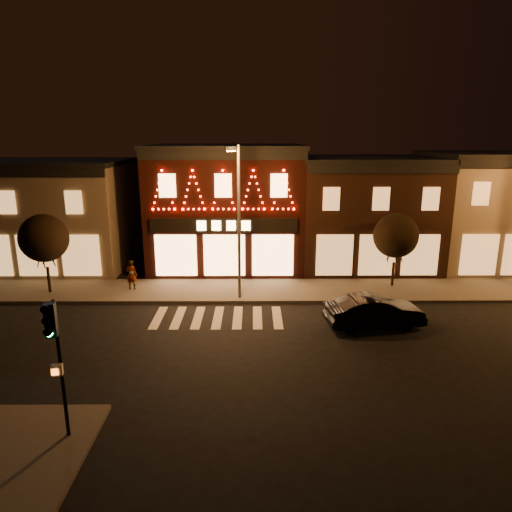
{
  "coord_description": "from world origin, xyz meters",
  "views": [
    {
      "loc": [
        1.8,
        -17.81,
        8.93
      ],
      "look_at": [
        1.93,
        4.0,
        3.21
      ],
      "focal_mm": 32.49,
      "sensor_mm": 36.0,
      "label": 1
    }
  ],
  "objects_px": {
    "traffic_signal_near": "(55,344)",
    "streetlamp_mid": "(238,211)",
    "dark_sedan": "(375,312)",
    "pedestrian": "(131,275)"
  },
  "relations": [
    {
      "from": "streetlamp_mid",
      "to": "pedestrian",
      "type": "height_order",
      "value": "streetlamp_mid"
    },
    {
      "from": "traffic_signal_near",
      "to": "streetlamp_mid",
      "type": "bearing_deg",
      "value": 58.53
    },
    {
      "from": "traffic_signal_near",
      "to": "dark_sedan",
      "type": "xyz_separation_m",
      "value": [
        11.41,
        8.57,
        -2.43
      ]
    },
    {
      "from": "traffic_signal_near",
      "to": "pedestrian",
      "type": "height_order",
      "value": "traffic_signal_near"
    },
    {
      "from": "dark_sedan",
      "to": "streetlamp_mid",
      "type": "bearing_deg",
      "value": 53.34
    },
    {
      "from": "traffic_signal_near",
      "to": "streetlamp_mid",
      "type": "relative_size",
      "value": 0.52
    },
    {
      "from": "pedestrian",
      "to": "streetlamp_mid",
      "type": "bearing_deg",
      "value": 174.53
    },
    {
      "from": "streetlamp_mid",
      "to": "dark_sedan",
      "type": "xyz_separation_m",
      "value": [
        6.6,
        -3.53,
        -4.25
      ]
    },
    {
      "from": "traffic_signal_near",
      "to": "dark_sedan",
      "type": "height_order",
      "value": "traffic_signal_near"
    },
    {
      "from": "traffic_signal_near",
      "to": "dark_sedan",
      "type": "bearing_deg",
      "value": 27.11
    }
  ]
}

